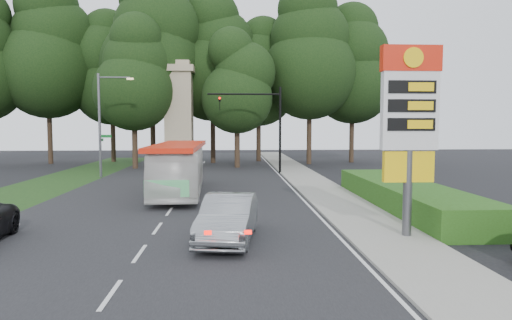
{
  "coord_description": "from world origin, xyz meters",
  "views": [
    {
      "loc": [
        2.89,
        -13.82,
        4.09
      ],
      "look_at": [
        4.24,
        10.48,
        2.2
      ],
      "focal_mm": 32.0,
      "sensor_mm": 36.0,
      "label": 1
    }
  ],
  "objects": [
    {
      "name": "tree_monument_right",
      "position": [
        3.5,
        29.5,
        8.01
      ],
      "size": [
        6.72,
        6.72,
        13.2
      ],
      "color": "#2D2116",
      "rests_on": "ground"
    },
    {
      "name": "tree_center_right",
      "position": [
        1.0,
        35.0,
        11.02
      ],
      "size": [
        9.24,
        9.24,
        18.15
      ],
      "color": "#2D2116",
      "rests_on": "ground"
    },
    {
      "name": "sidewalk_right",
      "position": [
        8.5,
        12.0,
        0.06
      ],
      "size": [
        3.0,
        80.0,
        0.12
      ],
      "primitive_type": "cube",
      "color": "gray",
      "rests_on": "ground"
    },
    {
      "name": "tree_monument_left",
      "position": [
        -6.0,
        29.0,
        8.68
      ],
      "size": [
        7.28,
        7.28,
        14.3
      ],
      "color": "#2D2116",
      "rests_on": "ground"
    },
    {
      "name": "streetlight_signs",
      "position": [
        -6.99,
        22.01,
        4.44
      ],
      "size": [
        2.75,
        0.98,
        8.0
      ],
      "color": "#59595E",
      "rests_on": "ground"
    },
    {
      "name": "ground",
      "position": [
        0.0,
        0.0,
        0.0
      ],
      "size": [
        120.0,
        120.0,
        0.0
      ],
      "primitive_type": "plane",
      "color": "black",
      "rests_on": "ground"
    },
    {
      "name": "gas_station_pylon",
      "position": [
        9.2,
        1.99,
        4.45
      ],
      "size": [
        2.1,
        0.45,
        6.85
      ],
      "color": "#59595E",
      "rests_on": "ground"
    },
    {
      "name": "tree_east_mid",
      "position": [
        11.0,
        33.0,
        11.35
      ],
      "size": [
        9.52,
        9.52,
        18.7
      ],
      "color": "#2D2116",
      "rests_on": "ground"
    },
    {
      "name": "grass_verge_left",
      "position": [
        -9.5,
        18.0,
        0.01
      ],
      "size": [
        5.0,
        50.0,
        0.02
      ],
      "primitive_type": "cube",
      "color": "#193814",
      "rests_on": "ground"
    },
    {
      "name": "tree_west_near",
      "position": [
        -10.0,
        37.0,
        10.02
      ],
      "size": [
        8.4,
        8.4,
        16.5
      ],
      "color": "#2D2116",
      "rests_on": "ground"
    },
    {
      "name": "traffic_signal_mast",
      "position": [
        5.68,
        24.0,
        4.67
      ],
      "size": [
        6.1,
        0.35,
        7.2
      ],
      "color": "black",
      "rests_on": "ground"
    },
    {
      "name": "tree_center_left",
      "position": [
        -5.0,
        33.0,
        12.02
      ],
      "size": [
        10.08,
        10.08,
        19.8
      ],
      "color": "#2D2116",
      "rests_on": "ground"
    },
    {
      "name": "monument",
      "position": [
        -2.0,
        30.0,
        5.1
      ],
      "size": [
        3.0,
        3.0,
        10.05
      ],
      "color": "tan",
      "rests_on": "ground"
    },
    {
      "name": "tree_east_near",
      "position": [
        6.0,
        37.0,
        9.68
      ],
      "size": [
        8.12,
        8.12,
        15.95
      ],
      "color": "#2D2116",
      "rests_on": "ground"
    },
    {
      "name": "sedan_silver",
      "position": [
        2.8,
        2.06,
        0.81
      ],
      "size": [
        2.35,
        5.08,
        1.61
      ],
      "primitive_type": "imported",
      "rotation": [
        0.0,
        0.0,
        -0.14
      ],
      "color": "#96999D",
      "rests_on": "ground"
    },
    {
      "name": "tree_far_east",
      "position": [
        16.0,
        35.0,
        10.35
      ],
      "size": [
        8.68,
        8.68,
        17.05
      ],
      "color": "#2D2116",
      "rests_on": "ground"
    },
    {
      "name": "road_surface",
      "position": [
        0.0,
        12.0,
        0.01
      ],
      "size": [
        14.0,
        80.0,
        0.02
      ],
      "primitive_type": "cube",
      "color": "black",
      "rests_on": "ground"
    },
    {
      "name": "transit_bus",
      "position": [
        -0.14,
        12.99,
        1.49
      ],
      "size": [
        2.92,
        10.79,
        2.98
      ],
      "primitive_type": "imported",
      "rotation": [
        0.0,
        0.0,
        0.04
      ],
      "color": "silver",
      "rests_on": "ground"
    },
    {
      "name": "tree_west_mid",
      "position": [
        -16.0,
        35.0,
        11.69
      ],
      "size": [
        9.8,
        9.8,
        19.25
      ],
      "color": "#2D2116",
      "rests_on": "ground"
    },
    {
      "name": "hedge",
      "position": [
        11.5,
        8.0,
        0.6
      ],
      "size": [
        3.0,
        14.0,
        1.2
      ],
      "primitive_type": "cube",
      "color": "#244913",
      "rests_on": "ground"
    }
  ]
}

